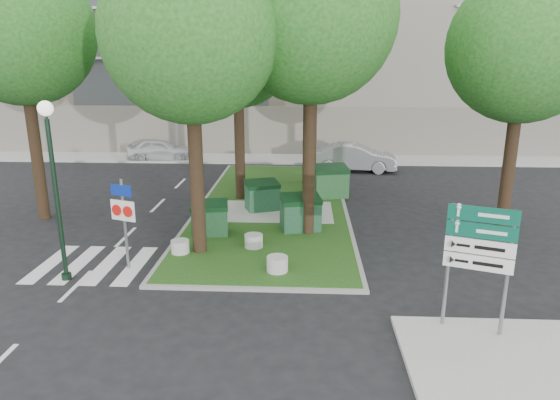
# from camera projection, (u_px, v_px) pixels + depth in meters

# --- Properties ---
(ground) EXTENTS (120.00, 120.00, 0.00)m
(ground) POSITION_uv_depth(u_px,v_px,m) (236.00, 289.00, 13.75)
(ground) COLOR black
(ground) RESTS_ON ground
(median_island) EXTENTS (6.00, 16.00, 0.12)m
(median_island) POSITION_uv_depth(u_px,v_px,m) (273.00, 206.00, 21.40)
(median_island) COLOR #1B4112
(median_island) RESTS_ON ground
(median_kerb) EXTENTS (6.30, 16.30, 0.10)m
(median_kerb) POSITION_uv_depth(u_px,v_px,m) (273.00, 206.00, 21.40)
(median_kerb) COLOR gray
(median_kerb) RESTS_ON ground
(sidewalk_corner) EXTENTS (5.00, 4.00, 0.12)m
(sidewalk_corner) POSITION_uv_depth(u_px,v_px,m) (532.00, 371.00, 10.05)
(sidewalk_corner) COLOR #999993
(sidewalk_corner) RESTS_ON ground
(building_sidewalk) EXTENTS (42.00, 3.00, 0.12)m
(building_sidewalk) POSITION_uv_depth(u_px,v_px,m) (276.00, 159.00, 31.52)
(building_sidewalk) COLOR #999993
(building_sidewalk) RESTS_ON ground
(zebra_crossing) EXTENTS (5.00, 3.00, 0.01)m
(zebra_crossing) POSITION_uv_depth(u_px,v_px,m) (122.00, 265.00, 15.38)
(zebra_crossing) COLOR silver
(zebra_crossing) RESTS_ON ground
(apartment_building) EXTENTS (41.00, 12.00, 16.00)m
(apartment_building) POSITION_uv_depth(u_px,v_px,m) (281.00, 33.00, 36.57)
(apartment_building) COLOR tan
(apartment_building) RESTS_ON ground
(tree_median_near_left) EXTENTS (5.20, 5.20, 10.53)m
(tree_median_near_left) POSITION_uv_depth(u_px,v_px,m) (193.00, 16.00, 14.29)
(tree_median_near_left) COLOR black
(tree_median_near_left) RESTS_ON ground
(tree_median_mid) EXTENTS (4.80, 4.80, 9.99)m
(tree_median_mid) POSITION_uv_depth(u_px,v_px,m) (240.00, 38.00, 20.61)
(tree_median_mid) COLOR black
(tree_median_mid) RESTS_ON ground
(tree_median_far) EXTENTS (5.80, 5.80, 11.93)m
(tree_median_far) POSITION_uv_depth(u_px,v_px,m) (316.00, 10.00, 22.97)
(tree_median_far) COLOR black
(tree_median_far) RESTS_ON ground
(tree_street_left) EXTENTS (5.40, 5.40, 11.00)m
(tree_street_left) POSITION_uv_depth(u_px,v_px,m) (21.00, 15.00, 17.91)
(tree_street_left) COLOR black
(tree_street_left) RESTS_ON ground
(tree_street_right) EXTENTS (5.00, 5.00, 10.06)m
(tree_street_right) POSITION_uv_depth(u_px,v_px,m) (528.00, 32.00, 16.27)
(tree_street_right) COLOR black
(tree_street_right) RESTS_ON ground
(dumpster_a) EXTENTS (1.43, 1.11, 1.21)m
(dumpster_a) POSITION_uv_depth(u_px,v_px,m) (210.00, 218.00, 17.62)
(dumpster_a) COLOR #0E3617
(dumpster_a) RESTS_ON median_island
(dumpster_b) EXTENTS (1.58, 1.34, 1.24)m
(dumpster_b) POSITION_uv_depth(u_px,v_px,m) (262.00, 196.00, 20.50)
(dumpster_b) COLOR #124123
(dumpster_b) RESTS_ON median_island
(dumpster_c) EXTENTS (1.60, 1.29, 1.31)m
(dumpster_c) POSITION_uv_depth(u_px,v_px,m) (300.00, 213.00, 18.08)
(dumpster_c) COLOR #10371F
(dumpster_c) RESTS_ON median_island
(dumpster_d) EXTENTS (1.76, 1.42, 1.45)m
(dumpster_d) POSITION_uv_depth(u_px,v_px,m) (330.00, 181.00, 22.46)
(dumpster_d) COLOR #144119
(dumpster_d) RESTS_ON median_island
(bollard_left) EXTENTS (0.58, 0.58, 0.42)m
(bollard_left) POSITION_uv_depth(u_px,v_px,m) (180.00, 247.00, 15.99)
(bollard_left) COLOR #ADADA7
(bollard_left) RESTS_ON median_island
(bollard_right) EXTENTS (0.63, 0.63, 0.45)m
(bollard_right) POSITION_uv_depth(u_px,v_px,m) (277.00, 264.00, 14.59)
(bollard_right) COLOR #ABABA6
(bollard_right) RESTS_ON median_island
(bollard_mid) EXTENTS (0.60, 0.60, 0.43)m
(bollard_mid) POSITION_uv_depth(u_px,v_px,m) (254.00, 241.00, 16.48)
(bollard_mid) COLOR #AAABA5
(bollard_mid) RESTS_ON median_island
(litter_bin) EXTENTS (0.38, 0.38, 0.66)m
(litter_bin) POSITION_uv_depth(u_px,v_px,m) (322.00, 187.00, 22.95)
(litter_bin) COLOR yellow
(litter_bin) RESTS_ON median_island
(street_lamp) EXTENTS (0.40, 0.40, 5.08)m
(street_lamp) POSITION_uv_depth(u_px,v_px,m) (53.00, 171.00, 13.51)
(street_lamp) COLOR black
(street_lamp) RESTS_ON ground
(traffic_sign_pole) EXTENTS (0.80, 0.33, 2.78)m
(traffic_sign_pole) POSITION_uv_depth(u_px,v_px,m) (124.00, 212.00, 14.67)
(traffic_sign_pole) COLOR slate
(traffic_sign_pole) RESTS_ON ground
(directional_sign) EXTENTS (1.40, 0.55, 2.94)m
(directional_sign) POSITION_uv_depth(u_px,v_px,m) (479.00, 250.00, 10.99)
(directional_sign) COLOR slate
(directional_sign) RESTS_ON sidewalk_corner
(car_white) EXTENTS (4.14, 2.01, 1.36)m
(car_white) POSITION_uv_depth(u_px,v_px,m) (160.00, 150.00, 31.17)
(car_white) COLOR silver
(car_white) RESTS_ON ground
(car_silver) EXTENTS (4.87, 2.17, 1.55)m
(car_silver) POSITION_uv_depth(u_px,v_px,m) (354.00, 157.00, 28.21)
(car_silver) COLOR gray
(car_silver) RESTS_ON ground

